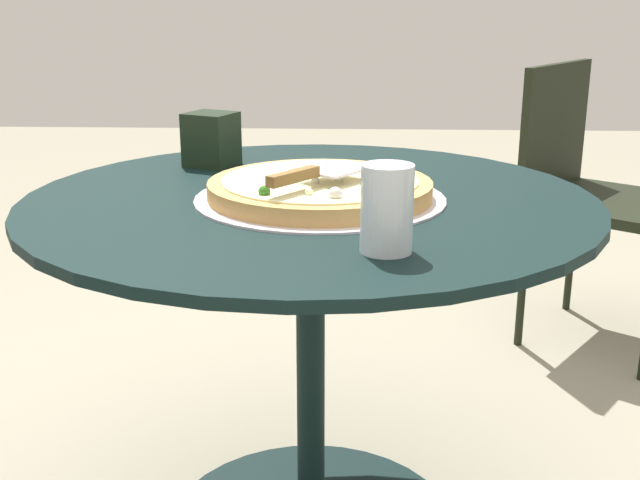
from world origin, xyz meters
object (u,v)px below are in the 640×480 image
Objects in this scene: napkin_dispenser at (211,139)px; pizza_on_tray at (320,190)px; pizza_server at (313,173)px; patio_chair_near at (591,182)px; patio_table at (310,299)px; drinking_cup at (387,209)px.

pizza_on_tray is at bearing -26.36° from napkin_dispenser.
napkin_dispenser is at bearing 130.13° from pizza_on_tray.
patio_chair_near is at bearing 54.47° from pizza_server.
pizza_on_tray is 0.51× the size of patio_chair_near.
drinking_cup is (0.12, -0.31, 0.25)m from patio_table.
pizza_server is 0.40m from napkin_dispenser.
patio_table is at bearing -25.87° from napkin_dispenser.
pizza_on_tray is at bearing 109.71° from drinking_cup.
pizza_server is at bearing 115.83° from drinking_cup.
pizza_server is 1.36m from patio_chair_near.
pizza_server is 1.83× the size of napkin_dispenser.
napkin_dispenser is (-0.33, 0.56, -0.01)m from drinking_cup.
pizza_server is at bearing -82.98° from patio_table.
patio_chair_near is at bearing 51.92° from patio_table.
pizza_server is at bearing -98.23° from pizza_on_tray.
napkin_dispenser reaches higher than pizza_server.
drinking_cup is 0.65m from napkin_dispenser.
drinking_cup reaches higher than napkin_dispenser.
patio_table is at bearing 97.02° from pizza_server.
pizza_server is 0.24× the size of patio_chair_near.
patio_table is 5.05× the size of pizza_server.
drinking_cup reaches higher than pizza_on_tray.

